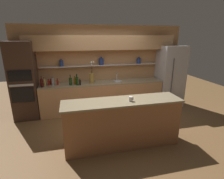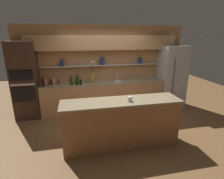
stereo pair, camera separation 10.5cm
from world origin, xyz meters
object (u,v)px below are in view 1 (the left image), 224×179
(bottle_wine_0, at_px, (77,80))
(bottle_sauce_6, at_px, (49,83))
(bottle_spirit_10, at_px, (53,82))
(bottle_wine_2, at_px, (42,83))
(bottle_wine_9, at_px, (71,81))
(bottle_spirit_11, at_px, (44,82))
(bottle_oil_3, at_px, (75,81))
(refrigerator, at_px, (170,76))
(bottle_sauce_8, at_px, (80,82))
(bottle_sauce_4, at_px, (58,82))
(bottle_sauce_5, at_px, (51,82))
(bottle_wine_7, at_px, (77,81))
(sink_fixture, at_px, (117,80))
(coffee_mug, at_px, (131,99))
(oven_tower, at_px, (24,81))
(bottle_sauce_1, at_px, (76,80))
(flower_vase, at_px, (92,77))

(bottle_wine_0, height_order, bottle_sauce_6, bottle_wine_0)
(bottle_wine_0, xyz_separation_m, bottle_spirit_10, (-0.68, -0.01, -0.01))
(bottle_wine_2, relative_size, bottle_wine_9, 1.04)
(bottle_spirit_11, bearing_deg, bottle_wine_0, 0.28)
(bottle_wine_9, distance_m, bottle_spirit_11, 0.73)
(bottle_oil_3, bearing_deg, refrigerator, 0.67)
(refrigerator, xyz_separation_m, bottle_sauce_6, (-3.84, 0.05, -0.00))
(refrigerator, xyz_separation_m, bottle_sauce_8, (-2.96, -0.14, 0.00))
(bottle_sauce_4, height_order, bottle_sauce_5, bottle_sauce_4)
(bottle_sauce_6, height_order, bottle_spirit_10, bottle_spirit_10)
(refrigerator, relative_size, bottle_sauce_8, 10.54)
(bottle_wine_9, bearing_deg, bottle_wine_7, -15.05)
(sink_fixture, distance_m, bottle_spirit_11, 2.15)
(bottle_sauce_4, relative_size, coffee_mug, 1.93)
(bottle_sauce_5, distance_m, bottle_wine_7, 0.80)
(oven_tower, height_order, bottle_sauce_4, oven_tower)
(bottle_oil_3, distance_m, bottle_sauce_8, 0.18)
(oven_tower, height_order, bottle_wine_9, oven_tower)
(bottle_wine_0, height_order, bottle_sauce_5, bottle_wine_0)
(bottle_wine_0, relative_size, bottle_sauce_6, 1.63)
(bottle_wine_0, xyz_separation_m, bottle_wine_2, (-0.95, -0.14, 0.01))
(oven_tower, xyz_separation_m, bottle_wine_0, (1.43, -0.00, -0.05))
(bottle_wine_9, distance_m, bottle_spirit_10, 0.51)
(bottle_wine_2, height_order, bottle_sauce_6, bottle_wine_2)
(bottle_wine_0, distance_m, bottle_wine_7, 0.15)
(bottle_wine_9, relative_size, bottle_spirit_10, 1.24)
(bottle_wine_9, bearing_deg, bottle_sauce_1, 54.32)
(refrigerator, distance_m, bottle_wine_2, 4.00)
(flower_vase, height_order, coffee_mug, flower_vase)
(bottle_wine_2, relative_size, bottle_sauce_6, 1.74)
(refrigerator, bearing_deg, oven_tower, 179.53)
(bottle_spirit_10, distance_m, coffee_mug, 2.60)
(bottle_wine_2, height_order, bottle_spirit_10, bottle_wine_2)
(bottle_sauce_1, xyz_separation_m, bottle_oil_3, (-0.04, -0.19, 0.03))
(bottle_sauce_5, xyz_separation_m, bottle_spirit_10, (0.07, -0.11, 0.03))
(bottle_sauce_4, height_order, bottle_spirit_11, bottle_spirit_11)
(bottle_wine_9, relative_size, coffee_mug, 3.06)
(refrigerator, relative_size, bottle_wine_9, 6.63)
(bottle_sauce_5, bearing_deg, refrigerator, -2.08)
(bottle_sauce_1, distance_m, bottle_spirit_10, 0.67)
(bottle_sauce_4, distance_m, bottle_sauce_6, 0.25)
(bottle_oil_3, distance_m, bottle_sauce_5, 0.71)
(bottle_sauce_6, relative_size, coffee_mug, 1.83)
(bottle_oil_3, distance_m, bottle_spirit_11, 0.85)
(bottle_spirit_11, bearing_deg, coffee_mug, -46.62)
(bottle_sauce_5, distance_m, coffee_mug, 2.72)
(flower_vase, xyz_separation_m, bottle_wine_2, (-1.39, -0.10, -0.08))
(refrigerator, bearing_deg, bottle_wine_7, -177.79)
(bottle_sauce_5, bearing_deg, bottle_wine_9, -19.80)
(bottle_wine_9, bearing_deg, bottle_sauce_6, 168.85)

